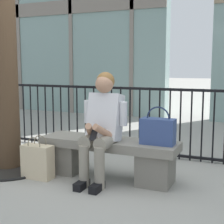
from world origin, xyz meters
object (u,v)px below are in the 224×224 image
(stone_bench, at_px, (108,154))
(shopping_bag, at_px, (38,161))
(seated_person_with_phone, at_px, (102,124))
(handbag_on_bench, at_px, (158,131))

(stone_bench, xyz_separation_m, shopping_bag, (-0.73, -0.35, -0.07))
(stone_bench, height_order, seated_person_with_phone, seated_person_with_phone)
(stone_bench, height_order, handbag_on_bench, handbag_on_bench)
(stone_bench, xyz_separation_m, handbag_on_bench, (0.58, -0.01, 0.32))
(stone_bench, distance_m, shopping_bag, 0.81)
(stone_bench, xyz_separation_m, seated_person_with_phone, (-0.02, -0.13, 0.38))
(handbag_on_bench, xyz_separation_m, shopping_bag, (-1.31, -0.34, -0.40))
(seated_person_with_phone, relative_size, handbag_on_bench, 2.98)
(seated_person_with_phone, bearing_deg, stone_bench, 80.59)
(handbag_on_bench, height_order, shopping_bag, handbag_on_bench)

